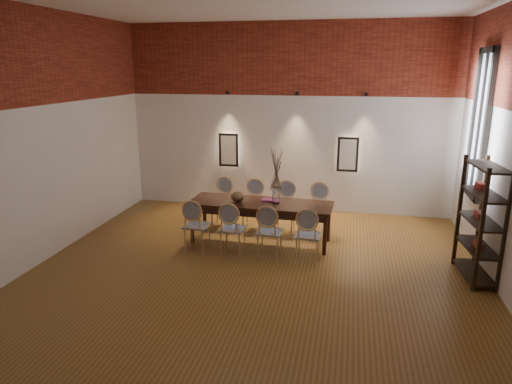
% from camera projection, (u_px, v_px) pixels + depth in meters
% --- Properties ---
extents(floor, '(7.00, 7.00, 0.02)m').
position_uv_depth(floor, '(254.00, 276.00, 6.99)').
color(floor, brown).
rests_on(floor, ground).
extents(wall_back, '(7.00, 0.10, 4.00)m').
position_uv_depth(wall_back, '(288.00, 119.00, 9.80)').
color(wall_back, silver).
rests_on(wall_back, ground).
extents(wall_front, '(7.00, 0.10, 4.00)m').
position_uv_depth(wall_front, '(145.00, 234.00, 3.10)').
color(wall_front, silver).
rests_on(wall_front, ground).
extents(wall_left, '(0.10, 7.00, 4.00)m').
position_uv_depth(wall_left, '(33.00, 139.00, 7.15)').
color(wall_left, silver).
rests_on(wall_left, ground).
extents(brick_band_back, '(7.00, 0.02, 1.50)m').
position_uv_depth(brick_band_back, '(289.00, 59.00, 9.40)').
color(brick_band_back, maroon).
rests_on(brick_band_back, ground).
extents(brick_band_front, '(7.00, 0.02, 1.50)m').
position_uv_depth(brick_band_front, '(137.00, 41.00, 2.83)').
color(brick_band_front, maroon).
rests_on(brick_band_front, ground).
extents(brick_band_left, '(0.02, 7.00, 1.50)m').
position_uv_depth(brick_band_left, '(26.00, 56.00, 6.80)').
color(brick_band_left, maroon).
rests_on(brick_band_left, ground).
extents(niche_left, '(0.36, 0.06, 0.66)m').
position_uv_depth(niche_left, '(229.00, 150.00, 10.15)').
color(niche_left, '#FFEAC6').
rests_on(niche_left, wall_back).
extents(niche_right, '(0.36, 0.06, 0.66)m').
position_uv_depth(niche_right, '(348.00, 154.00, 9.64)').
color(niche_right, '#FFEAC6').
rests_on(niche_right, wall_back).
extents(spot_fixture_left, '(0.08, 0.10, 0.08)m').
position_uv_depth(spot_fixture_left, '(228.00, 93.00, 9.79)').
color(spot_fixture_left, black).
rests_on(spot_fixture_left, wall_back).
extents(spot_fixture_mid, '(0.08, 0.10, 0.08)m').
position_uv_depth(spot_fixture_mid, '(297.00, 93.00, 9.49)').
color(spot_fixture_mid, black).
rests_on(spot_fixture_mid, wall_back).
extents(spot_fixture_right, '(0.08, 0.10, 0.08)m').
position_uv_depth(spot_fixture_right, '(366.00, 94.00, 9.22)').
color(spot_fixture_right, black).
rests_on(spot_fixture_right, wall_back).
extents(window_glass, '(0.02, 0.78, 2.38)m').
position_uv_depth(window_glass, '(481.00, 125.00, 7.62)').
color(window_glass, silver).
rests_on(window_glass, wall_right).
extents(window_frame, '(0.08, 0.90, 2.50)m').
position_uv_depth(window_frame, '(479.00, 125.00, 7.62)').
color(window_frame, black).
rests_on(window_frame, wall_right).
extents(window_mullion, '(0.06, 0.06, 2.40)m').
position_uv_depth(window_mullion, '(479.00, 125.00, 7.62)').
color(window_mullion, black).
rests_on(window_mullion, wall_right).
extents(dining_table, '(2.58, 0.92, 0.75)m').
position_uv_depth(dining_table, '(261.00, 222.00, 8.24)').
color(dining_table, '#33170C').
rests_on(dining_table, floor).
extents(chair_near_a, '(0.46, 0.46, 0.94)m').
position_uv_depth(chair_near_a, '(197.00, 225.00, 7.80)').
color(chair_near_a, tan).
rests_on(chair_near_a, floor).
extents(chair_near_b, '(0.46, 0.46, 0.94)m').
position_uv_depth(chair_near_b, '(233.00, 228.00, 7.65)').
color(chair_near_b, tan).
rests_on(chair_near_b, floor).
extents(chair_near_c, '(0.46, 0.46, 0.94)m').
position_uv_depth(chair_near_c, '(270.00, 232.00, 7.50)').
color(chair_near_c, tan).
rests_on(chair_near_c, floor).
extents(chair_near_d, '(0.46, 0.46, 0.94)m').
position_uv_depth(chair_near_d, '(308.00, 235.00, 7.35)').
color(chair_near_d, tan).
rests_on(chair_near_d, floor).
extents(chair_far_a, '(0.46, 0.46, 0.94)m').
position_uv_depth(chair_far_a, '(222.00, 203.00, 9.08)').
color(chair_far_a, tan).
rests_on(chair_far_a, floor).
extents(chair_far_b, '(0.46, 0.46, 0.94)m').
position_uv_depth(chair_far_b, '(253.00, 205.00, 8.94)').
color(chair_far_b, tan).
rests_on(chair_far_b, floor).
extents(chair_far_c, '(0.46, 0.46, 0.94)m').
position_uv_depth(chair_far_c, '(285.00, 207.00, 8.79)').
color(chair_far_c, tan).
rests_on(chair_far_c, floor).
extents(chair_far_d, '(0.46, 0.46, 0.94)m').
position_uv_depth(chair_far_d, '(318.00, 210.00, 8.64)').
color(chair_far_d, tan).
rests_on(chair_far_d, floor).
extents(vase, '(0.14, 0.14, 0.30)m').
position_uv_depth(vase, '(276.00, 195.00, 8.04)').
color(vase, silver).
rests_on(vase, dining_table).
extents(dried_branches, '(0.50, 0.50, 0.70)m').
position_uv_depth(dried_branches, '(276.00, 170.00, 7.92)').
color(dried_branches, '#4A3C2E').
rests_on(dried_branches, vase).
extents(bowl, '(0.24, 0.24, 0.18)m').
position_uv_depth(bowl, '(238.00, 197.00, 8.17)').
color(bowl, brown).
rests_on(bowl, dining_table).
extents(book, '(0.27, 0.19, 0.03)m').
position_uv_depth(book, '(269.00, 200.00, 8.23)').
color(book, '#7F2756').
rests_on(book, dining_table).
extents(shelving_rack, '(0.47, 1.03, 1.80)m').
position_uv_depth(shelving_rack, '(481.00, 221.00, 6.70)').
color(shelving_rack, black).
rests_on(shelving_rack, floor).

